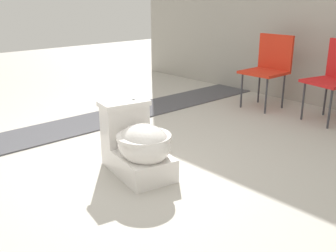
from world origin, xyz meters
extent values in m
plane|color=#B7B2A8|center=(0.00, 0.00, 0.00)|extent=(14.00, 14.00, 0.00)
cube|color=#4C4C51|center=(-1.16, 0.50, 0.01)|extent=(0.56, 8.00, 0.01)
cube|color=white|center=(0.13, -0.11, 0.09)|extent=(0.65, 0.45, 0.17)
ellipsoid|color=white|center=(0.22, -0.13, 0.26)|extent=(0.50, 0.44, 0.28)
cylinder|color=white|center=(0.22, -0.13, 0.32)|extent=(0.46, 0.46, 0.03)
cube|color=white|center=(-0.08, -0.07, 0.32)|extent=(0.24, 0.37, 0.30)
cube|color=white|center=(-0.08, -0.07, 0.49)|extent=(0.27, 0.40, 0.04)
cylinder|color=silver|center=(-0.07, 0.01, 0.51)|extent=(0.02, 0.02, 0.01)
cube|color=red|center=(-0.31, 2.06, 0.42)|extent=(0.44, 0.44, 0.03)
cube|color=red|center=(-0.30, 2.26, 0.64)|extent=(0.44, 0.04, 0.40)
cylinder|color=#38383D|center=(-0.14, 1.89, 0.20)|extent=(0.02, 0.02, 0.40)
cylinder|color=#38383D|center=(-0.48, 1.89, 0.20)|extent=(0.02, 0.02, 0.40)
cylinder|color=#38383D|center=(-0.13, 2.23, 0.20)|extent=(0.02, 0.02, 0.40)
cylinder|color=#38383D|center=(-0.47, 2.23, 0.20)|extent=(0.02, 0.02, 0.40)
cube|color=red|center=(0.46, 2.12, 0.42)|extent=(0.53, 0.53, 0.03)
cylinder|color=#38383D|center=(0.59, 1.91, 0.20)|extent=(0.02, 0.02, 0.40)
cylinder|color=#38383D|center=(0.26, 1.99, 0.20)|extent=(0.02, 0.02, 0.40)
cylinder|color=#38383D|center=(0.33, 2.32, 0.20)|extent=(0.02, 0.02, 0.40)
camera|label=1|loc=(2.27, -1.75, 1.27)|focal=42.00mm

